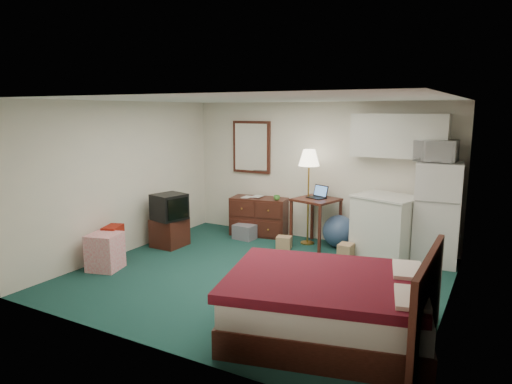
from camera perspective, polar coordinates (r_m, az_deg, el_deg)
The scene contains 25 objects.
floor at distance 6.66m, azimuth 0.15°, elevation -10.52°, with size 5.00×4.50×0.01m, color #0B2A27.
ceiling at distance 6.23m, azimuth 0.16°, elevation 11.53°, with size 5.00×4.50×0.01m, color silver.
walls at distance 6.33m, azimuth 0.16°, elevation 0.13°, with size 5.01×4.51×2.50m.
mirror at distance 8.85m, azimuth -0.56°, elevation 5.64°, with size 0.80×0.06×1.00m, color white, non-canonical shape.
upper_cabinets at distance 7.70m, azimuth 17.44°, elevation 6.72°, with size 1.50×0.35×0.70m, color silver, non-canonical shape.
headboard at distance 4.69m, azimuth 20.58°, elevation -13.13°, with size 0.06×1.56×1.00m, color black, non-canonical shape.
dresser at distance 8.70m, azimuth 0.42°, elevation -3.05°, with size 1.06×0.48×0.72m, color black, non-canonical shape.
floor_lamp at distance 8.08m, azimuth 6.55°, elevation -0.66°, with size 0.37×0.37×1.68m, color gold, non-canonical shape.
desk at distance 8.05m, azimuth 7.47°, elevation -3.78°, with size 0.67×0.67×0.85m, color black, non-canonical shape.
exercise_ball at distance 8.08m, azimuth 10.31°, elevation -4.84°, with size 0.56×0.56×0.56m, color #39527F.
kitchen_counter at distance 7.59m, azimuth 15.88°, elevation -4.39°, with size 0.91×0.69×0.99m, color silver, non-canonical shape.
fridge at distance 7.55m, azimuth 21.72°, elevation -2.49°, with size 0.65×0.65×1.58m, color silver, non-canonical shape.
bed at distance 4.99m, azimuth 8.90°, elevation -13.99°, with size 2.01×1.57×0.64m, color #420F20, non-canonical shape.
tv_stand at distance 8.16m, azimuth -10.74°, elevation -4.96°, with size 0.49×0.54×0.49m, color black, non-canonical shape.
suitcase at distance 7.53m, azimuth -17.38°, elevation -6.20°, with size 0.22×0.36×0.58m, color maroon, non-canonical shape.
retail_box at distance 7.22m, azimuth -18.36°, elevation -7.09°, with size 0.44×0.44×0.55m, color white, non-canonical shape.
file_bin at distance 8.47m, azimuth -1.44°, elevation -5.01°, with size 0.38×0.29×0.27m, color slate, non-canonical shape.
cardboard_box_a at distance 7.93m, azimuth 3.52°, elevation -6.30°, with size 0.25×0.21×0.21m, color #8D714F, non-canonical shape.
cardboard_box_b at distance 7.49m, azimuth 11.15°, elevation -7.31°, with size 0.21×0.25×0.25m, color #8D714F, non-canonical shape.
laptop at distance 7.97m, azimuth 7.55°, elevation -0.01°, with size 0.31×0.25×0.21m, color black, non-canonical shape.
crt_tv at distance 7.99m, azimuth -10.79°, elevation -1.83°, with size 0.48×0.52×0.44m, color black, non-canonical shape.
microwave at distance 7.42m, azimuth 21.60°, elevation 5.09°, with size 0.60×0.33×0.41m, color silver.
book_a at distance 8.65m, azimuth -1.57°, elevation 0.06°, with size 0.16×0.02×0.22m, color #8D714F.
book_b at distance 8.68m, azimuth -0.39°, elevation 0.17°, with size 0.18×0.02×0.24m, color #8D714F.
mug at distance 8.37m, azimuth 2.62°, elevation -0.64°, with size 0.12×0.09×0.12m, color #468F36.
Camera 1 is at (3.01, -5.45, 2.36)m, focal length 32.00 mm.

